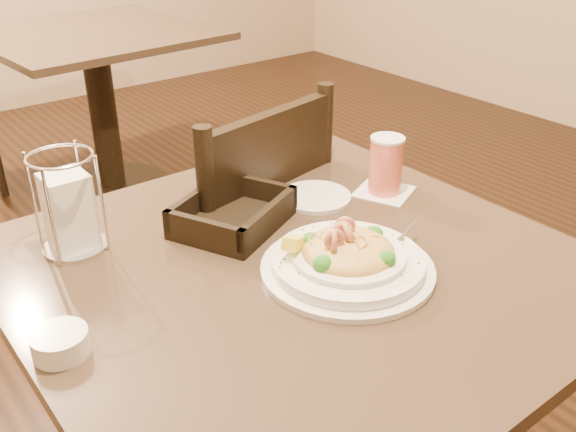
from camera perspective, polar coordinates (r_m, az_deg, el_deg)
main_table at (r=1.24m, az=0.59°, el=-13.43°), size 0.90×0.90×0.75m
background_table at (r=3.01m, az=-16.43°, el=11.10°), size 0.97×0.97×0.75m
dining_chair_near at (r=1.56m, az=-4.94°, el=-4.29°), size 0.49×0.49×0.93m
pasta_bowl at (r=1.06m, az=5.30°, el=-3.76°), size 0.32×0.29×0.09m
drink_glass at (r=1.32m, az=8.70°, el=4.45°), size 0.14×0.14×0.12m
bread_basket at (r=1.20m, az=-4.91°, el=0.05°), size 0.26×0.24×0.06m
napkin_caddy at (r=1.16m, az=-18.89°, el=0.57°), size 0.11×0.11×0.18m
side_plate at (r=1.30m, az=2.45°, el=1.70°), size 0.19×0.19×0.01m
butter_ramekin at (r=0.94m, az=-19.58°, el=-10.60°), size 0.09×0.09×0.03m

